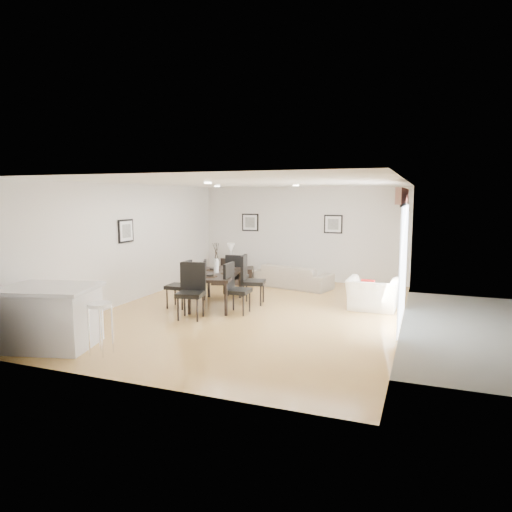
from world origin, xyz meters
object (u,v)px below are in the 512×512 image
at_px(sofa, 293,276).
at_px(dining_chair_wfar, 201,277).
at_px(dining_table, 216,276).
at_px(dining_chair_head, 192,287).
at_px(side_table, 231,268).
at_px(dining_chair_efar, 249,277).
at_px(kitchen_island, 50,316).
at_px(armchair, 373,294).
at_px(dining_chair_enear, 234,285).
at_px(dining_chair_wnear, 182,282).
at_px(coffee_table, 233,275).
at_px(bar_stool, 100,310).
at_px(dining_chair_foot, 236,273).

relative_size(sofa, dining_chair_wfar, 2.21).
distance_m(dining_table, dining_chair_head, 1.09).
distance_m(dining_table, side_table, 3.60).
bearing_deg(dining_chair_efar, kitchen_island, 142.96).
distance_m(armchair, dining_chair_enear, 2.99).
relative_size(dining_chair_wnear, coffee_table, 0.92).
distance_m(armchair, dining_table, 3.42).
distance_m(coffee_table, bar_stool, 6.06).
relative_size(armchair, dining_chair_efar, 0.93).
distance_m(sofa, dining_chair_efar, 2.24).
relative_size(dining_chair_enear, dining_chair_foot, 1.03).
distance_m(armchair, dining_chair_efar, 2.73).
height_order(dining_chair_foot, side_table, dining_chair_foot).
relative_size(sofa, dining_chair_efar, 1.85).
height_order(dining_chair_wfar, side_table, dining_chair_wfar).
bearing_deg(dining_chair_head, kitchen_island, -128.20).
bearing_deg(dining_chair_efar, dining_chair_wnear, 113.75).
distance_m(dining_chair_wfar, dining_chair_efar, 1.26).
relative_size(dining_chair_wfar, coffee_table, 0.83).
bearing_deg(dining_chair_wfar, dining_chair_enear, 29.41).
bearing_deg(bar_stool, dining_chair_efar, 76.95).
bearing_deg(kitchen_island, dining_chair_head, 47.89).
relative_size(sofa, bar_stool, 2.55).
distance_m(dining_chair_efar, side_table, 3.47).
relative_size(armchair, coffee_table, 0.92).
height_order(armchair, dining_chair_wfar, dining_chair_wfar).
distance_m(armchair, dining_chair_wnear, 4.13).
distance_m(dining_chair_foot, bar_stool, 4.60).
bearing_deg(dining_table, coffee_table, 93.09).
bearing_deg(dining_chair_head, dining_chair_wnear, 122.37).
relative_size(dining_chair_efar, coffee_table, 0.99).
height_order(dining_table, side_table, dining_table).
xyz_separation_m(sofa, dining_table, (-1.03, -2.61, 0.36)).
relative_size(armchair, dining_chair_enear, 0.99).
bearing_deg(sofa, coffee_table, 16.88).
bearing_deg(dining_chair_enear, bar_stool, 162.21).
relative_size(dining_chair_enear, bar_stool, 1.30).
xyz_separation_m(dining_chair_wnear, dining_chair_foot, (0.63, 1.54, -0.01)).
distance_m(dining_chair_wnear, dining_chair_enear, 1.24).
bearing_deg(side_table, coffee_table, -63.26).
bearing_deg(kitchen_island, sofa, 54.88).
height_order(dining_chair_head, coffee_table, dining_chair_head).
relative_size(dining_table, dining_chair_wnear, 1.85).
bearing_deg(dining_chair_efar, dining_chair_enear, 168.99).
xyz_separation_m(dining_chair_foot, bar_stool, (-0.30, -4.59, 0.12)).
relative_size(sofa, coffee_table, 1.83).
xyz_separation_m(sofa, dining_chair_head, (-1.04, -3.70, 0.32)).
xyz_separation_m(armchair, kitchen_island, (-4.57, -4.36, 0.17)).
bearing_deg(side_table, armchair, -29.64).
height_order(dining_chair_wfar, dining_chair_head, dining_chair_head).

